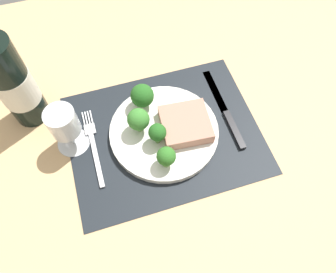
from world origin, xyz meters
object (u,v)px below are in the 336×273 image
Objects in this scene: fork at (94,146)px; plate at (164,132)px; steak at (185,124)px; wine_glass at (64,125)px; knife at (227,114)px; wine_bottle at (13,82)px.

plate is at bearing -5.19° from fork.
plate reaches higher than fork.
wine_glass is (-24.26, 4.55, 4.38)cm from steak.
plate is 2.06× the size of wine_glass.
plate is 15.68cm from fork.
steak reaches higher than knife.
plate is at bearing -177.86° from knife.
wine_glass is (-4.03, 2.35, 7.12)cm from fork.
fork is (-20.24, 2.20, -2.74)cm from steak.
wine_glass is at bearing 149.72° from fork.
knife is (15.23, 0.53, -0.50)cm from plate.
wine_glass is (-19.63, 3.77, 6.57)cm from plate.
plate is at bearing -27.55° from wine_bottle.
knife is at bearing 2.00° from plate.
wine_glass is (7.75, -10.51, -3.69)cm from wine_bottle.
knife is at bearing -1.64° from fork.
fork is 8.51cm from wine_glass.
fork is at bearing -30.30° from wine_glass.
plate is 2.33× the size of steak.
knife is (30.84, -0.89, 0.05)cm from fork.
steak is at bearing -172.83° from knife.
wine_glass is at bearing -53.61° from wine_bottle.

